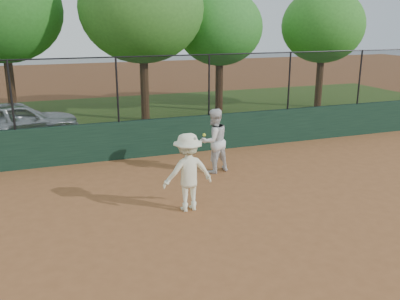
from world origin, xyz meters
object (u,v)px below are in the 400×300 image
object	(u,v)px
tree_4	(323,26)
tree_1	(2,11)
tree_3	(220,28)
parked_car	(16,121)
player_main	(188,172)
tree_2	(142,8)
player_second	(214,141)

from	to	relation	value
tree_4	tree_1	bearing A→B (deg)	173.95
tree_1	tree_3	xyz separation A→B (m)	(9.24, -0.70, -0.68)
parked_car	tree_1	size ratio (longest dim) A/B	0.65
tree_4	tree_3	bearing A→B (deg)	170.80
tree_4	player_main	bearing A→B (deg)	-136.16
tree_2	tree_4	xyz separation A→B (m)	(8.90, 0.04, -0.74)
parked_car	tree_3	distance (m)	9.95
tree_4	player_second	bearing A→B (deg)	-139.10
tree_1	tree_2	distance (m)	5.62
tree_2	tree_4	bearing A→B (deg)	0.24
parked_car	tree_3	xyz separation A→B (m)	(9.03, 2.76, 3.16)
player_second	tree_1	distance (m)	11.25
player_main	tree_3	world-z (taller)	tree_3
player_second	player_main	size ratio (longest dim) A/B	0.99
parked_car	player_second	world-z (taller)	player_second
tree_2	tree_3	xyz separation A→B (m)	(3.84, 0.86, -0.80)
tree_3	player_second	bearing A→B (deg)	-113.34
tree_1	tree_3	world-z (taller)	tree_1
tree_2	tree_3	distance (m)	4.01
tree_1	tree_3	distance (m)	9.29
player_second	parked_car	bearing A→B (deg)	-60.75
tree_2	parked_car	bearing A→B (deg)	-159.91
parked_car	tree_3	size ratio (longest dim) A/B	0.77
parked_car	player_second	size ratio (longest dim) A/B	2.35
tree_2	tree_4	distance (m)	8.93
player_second	tree_2	distance (m)	8.36
player_main	tree_3	distance (m)	12.17
player_second	tree_4	distance (m)	11.84
parked_car	tree_4	size ratio (longest dim) A/B	0.76
tree_3	parked_car	bearing A→B (deg)	-163.03
player_second	tree_1	size ratio (longest dim) A/B	0.28
parked_car	tree_4	world-z (taller)	tree_4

